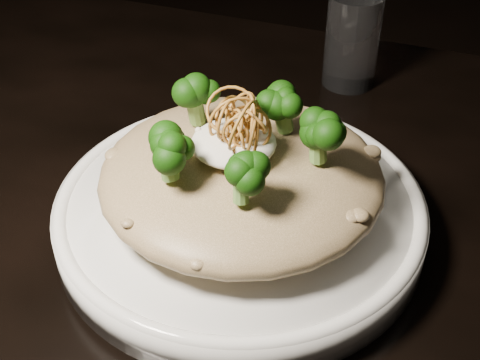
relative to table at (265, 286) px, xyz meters
The scene contains 7 objects.
table is the anchor object (origin of this frame).
plate 0.10m from the table, 144.02° to the right, with size 0.32×0.32×0.03m, color white.
risotto 0.14m from the table, 144.92° to the right, with size 0.24×0.24×0.05m, color brown.
broccoli 0.20m from the table, 131.33° to the right, with size 0.13×0.13×0.05m, color black, non-canonical shape.
cheese 0.18m from the table, 140.02° to the right, with size 0.07×0.07×0.02m, color white.
shallots 0.21m from the table, 128.37° to the right, with size 0.06×0.06×0.04m, color brown, non-canonical shape.
drinking_glass 0.31m from the table, 87.77° to the left, with size 0.06×0.06×0.11m, color silver.
Camera 1 is at (0.13, -0.43, 1.15)m, focal length 50.00 mm.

